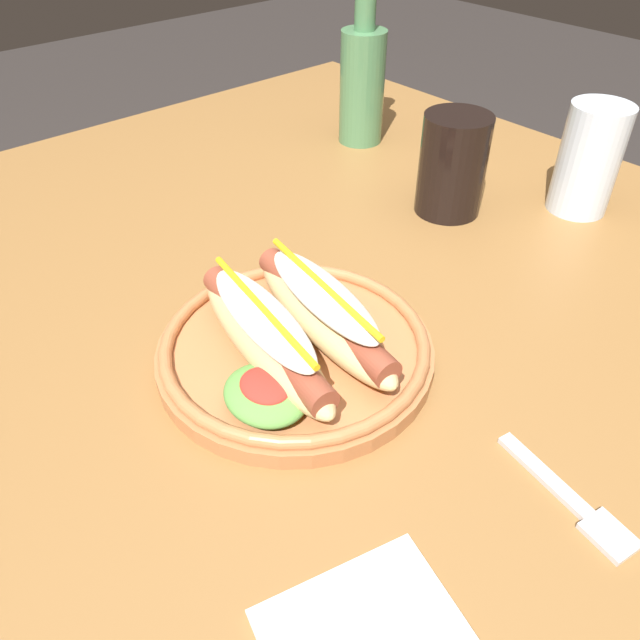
{
  "coord_description": "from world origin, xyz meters",
  "views": [
    {
      "loc": [
        0.35,
        -0.41,
        1.13
      ],
      "look_at": [
        0.02,
        -0.12,
        0.77
      ],
      "focal_mm": 34.73,
      "sensor_mm": 36.0,
      "label": 1
    }
  ],
  "objects_px": {
    "fork": "(573,502)",
    "water_cup": "(589,159)",
    "hot_dog_plate": "(294,339)",
    "glass_bottle": "(362,79)",
    "soda_cup": "(453,165)"
  },
  "relations": [
    {
      "from": "water_cup",
      "to": "hot_dog_plate",
      "type": "bearing_deg",
      "value": -91.87
    },
    {
      "from": "fork",
      "to": "water_cup",
      "type": "relative_size",
      "value": 0.91
    },
    {
      "from": "hot_dog_plate",
      "to": "fork",
      "type": "relative_size",
      "value": 2.07
    },
    {
      "from": "hot_dog_plate",
      "to": "soda_cup",
      "type": "bearing_deg",
      "value": 105.65
    },
    {
      "from": "water_cup",
      "to": "glass_bottle",
      "type": "distance_m",
      "value": 0.34
    },
    {
      "from": "hot_dog_plate",
      "to": "fork",
      "type": "bearing_deg",
      "value": 12.31
    },
    {
      "from": "water_cup",
      "to": "glass_bottle",
      "type": "xyz_separation_m",
      "value": [
        -0.34,
        -0.06,
        0.03
      ]
    },
    {
      "from": "fork",
      "to": "water_cup",
      "type": "height_order",
      "value": "water_cup"
    },
    {
      "from": "hot_dog_plate",
      "to": "glass_bottle",
      "type": "height_order",
      "value": "glass_bottle"
    },
    {
      "from": "fork",
      "to": "soda_cup",
      "type": "relative_size",
      "value": 0.99
    },
    {
      "from": "fork",
      "to": "water_cup",
      "type": "bearing_deg",
      "value": 130.9
    },
    {
      "from": "hot_dog_plate",
      "to": "water_cup",
      "type": "bearing_deg",
      "value": 88.13
    },
    {
      "from": "soda_cup",
      "to": "water_cup",
      "type": "xyz_separation_m",
      "value": [
        0.11,
        0.13,
        0.01
      ]
    },
    {
      "from": "hot_dog_plate",
      "to": "water_cup",
      "type": "xyz_separation_m",
      "value": [
        0.01,
        0.45,
        0.04
      ]
    },
    {
      "from": "water_cup",
      "to": "glass_bottle",
      "type": "relative_size",
      "value": 0.53
    }
  ]
}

